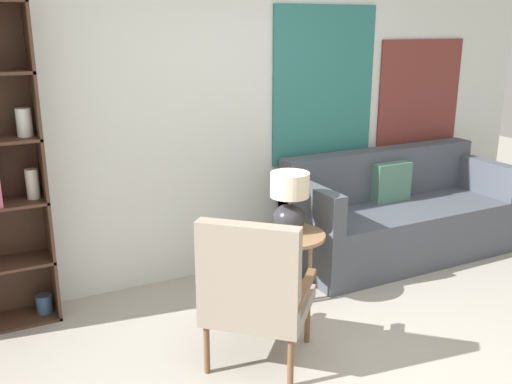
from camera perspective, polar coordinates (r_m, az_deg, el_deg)
wall_back at (r=4.46m, az=-3.67°, el=8.56°), size 6.40×0.08×2.70m
armchair at (r=3.29m, az=-0.22°, el=-9.66°), size 0.81×0.81×0.94m
couch at (r=5.13m, az=13.84°, el=-2.48°), size 1.98×0.81×0.90m
side_table at (r=4.12m, az=3.30°, el=-4.91°), size 0.52×0.52×0.52m
table_lamp at (r=4.08m, az=3.38°, el=-0.75°), size 0.28×0.28×0.44m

